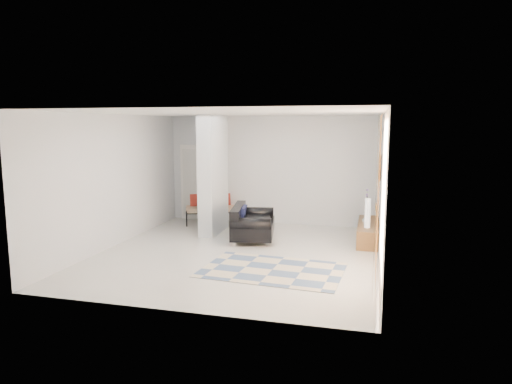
# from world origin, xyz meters

# --- Properties ---
(floor) EXTENTS (6.00, 6.00, 0.00)m
(floor) POSITION_xyz_m (0.00, 0.00, 0.00)
(floor) COLOR beige
(floor) RESTS_ON ground
(ceiling) EXTENTS (6.00, 6.00, 0.00)m
(ceiling) POSITION_xyz_m (0.00, 0.00, 2.80)
(ceiling) COLOR white
(ceiling) RESTS_ON wall_back
(wall_back) EXTENTS (6.00, 0.00, 6.00)m
(wall_back) POSITION_xyz_m (0.00, 3.00, 1.40)
(wall_back) COLOR silver
(wall_back) RESTS_ON ground
(wall_front) EXTENTS (6.00, 0.00, 6.00)m
(wall_front) POSITION_xyz_m (0.00, -3.00, 1.40)
(wall_front) COLOR silver
(wall_front) RESTS_ON ground
(wall_left) EXTENTS (0.00, 6.00, 6.00)m
(wall_left) POSITION_xyz_m (-2.75, 0.00, 1.40)
(wall_left) COLOR silver
(wall_left) RESTS_ON ground
(wall_right) EXTENTS (0.00, 6.00, 6.00)m
(wall_right) POSITION_xyz_m (2.75, 0.00, 1.40)
(wall_right) COLOR silver
(wall_right) RESTS_ON ground
(partition_column) EXTENTS (0.35, 1.20, 2.80)m
(partition_column) POSITION_xyz_m (-1.10, 1.60, 1.40)
(partition_column) COLOR silver
(partition_column) RESTS_ON floor
(hallway_door) EXTENTS (0.85, 0.06, 2.04)m
(hallway_door) POSITION_xyz_m (-2.10, 2.96, 1.02)
(hallway_door) COLOR white
(hallway_door) RESTS_ON floor
(curtain) EXTENTS (0.00, 2.55, 2.55)m
(curtain) POSITION_xyz_m (2.67, -1.15, 1.45)
(curtain) COLOR #FCA542
(curtain) RESTS_ON wall_right
(wall_art) EXTENTS (0.04, 0.45, 0.55)m
(wall_art) POSITION_xyz_m (2.72, 1.70, 1.65)
(wall_art) COLOR #361D0E
(wall_art) RESTS_ON wall_right
(media_console) EXTENTS (0.45, 1.84, 0.80)m
(media_console) POSITION_xyz_m (2.52, 1.70, 0.20)
(media_console) COLOR brown
(media_console) RESTS_ON floor
(loveseat) EXTENTS (1.14, 1.66, 0.76)m
(loveseat) POSITION_xyz_m (-0.07, 1.19, 0.36)
(loveseat) COLOR silver
(loveseat) RESTS_ON floor
(daybed) EXTENTS (1.69, 1.21, 0.77)m
(daybed) POSITION_xyz_m (-1.44, 2.62, 0.42)
(daybed) COLOR black
(daybed) RESTS_ON floor
(area_rug) EXTENTS (2.58, 1.82, 0.01)m
(area_rug) POSITION_xyz_m (0.90, -0.90, 0.01)
(area_rug) COLOR #BFB192
(area_rug) RESTS_ON floor
(cylinder_lamp) EXTENTS (0.11, 0.11, 0.63)m
(cylinder_lamp) POSITION_xyz_m (2.50, 1.24, 0.71)
(cylinder_lamp) COLOR silver
(cylinder_lamp) RESTS_ON media_console
(bronze_figurine) EXTENTS (0.13, 0.13, 0.24)m
(bronze_figurine) POSITION_xyz_m (2.47, 2.23, 0.52)
(bronze_figurine) COLOR black
(bronze_figurine) RESTS_ON media_console
(vase) EXTENTS (0.19, 0.19, 0.18)m
(vase) POSITION_xyz_m (2.47, 1.67, 0.49)
(vase) COLOR silver
(vase) RESTS_ON media_console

